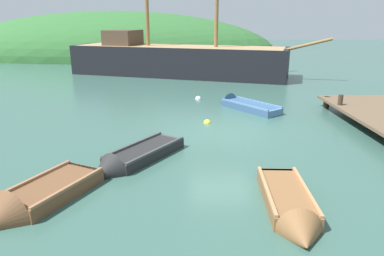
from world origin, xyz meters
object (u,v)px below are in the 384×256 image
(rowboat_center, at_px, (133,160))
(rowboat_near_dock, at_px, (36,201))
(sailing_ship, at_px, (176,64))
(buoy_yellow, at_px, (207,123))
(rowboat_outer_right, at_px, (290,209))
(buoy_white, at_px, (198,99))
(rowboat_portside, at_px, (242,106))

(rowboat_center, bearing_deg, rowboat_near_dock, -3.29)
(sailing_ship, bearing_deg, buoy_yellow, -64.94)
(sailing_ship, distance_m, rowboat_outer_right, 20.09)
(rowboat_near_dock, distance_m, buoy_white, 11.85)
(rowboat_portside, distance_m, rowboat_outer_right, 9.58)
(buoy_yellow, bearing_deg, buoy_white, 92.60)
(rowboat_outer_right, bearing_deg, buoy_yellow, -165.51)
(rowboat_outer_right, xyz_separation_m, buoy_white, (-1.60, 11.58, -0.10))
(sailing_ship, xyz_separation_m, buoy_yellow, (1.55, -12.80, -0.83))
(rowboat_near_dock, xyz_separation_m, buoy_yellow, (4.33, 6.58, -0.11))
(rowboat_center, relative_size, buoy_yellow, 11.38)
(rowboat_outer_right, height_order, buoy_yellow, rowboat_outer_right)
(rowboat_near_dock, bearing_deg, buoy_yellow, 173.03)
(sailing_ship, height_order, rowboat_center, sailing_ship)
(sailing_ship, distance_m, buoy_white, 8.42)
(sailing_ship, xyz_separation_m, buoy_white, (1.34, -8.27, -0.83))
(buoy_yellow, bearing_deg, rowboat_portside, 53.84)
(rowboat_center, distance_m, rowboat_near_dock, 3.09)
(sailing_ship, bearing_deg, rowboat_outer_right, -63.40)
(buoy_yellow, bearing_deg, sailing_ship, 96.90)
(sailing_ship, relative_size, rowboat_center, 5.39)
(rowboat_center, height_order, buoy_white, rowboat_center)
(rowboat_outer_right, relative_size, rowboat_near_dock, 1.00)
(sailing_ship, bearing_deg, rowboat_center, -74.88)
(rowboat_near_dock, distance_m, buoy_yellow, 7.88)
(rowboat_center, height_order, rowboat_outer_right, rowboat_center)
(rowboat_portside, relative_size, buoy_yellow, 11.64)
(rowboat_outer_right, bearing_deg, buoy_white, -168.84)
(rowboat_portside, bearing_deg, rowboat_center, 110.63)
(rowboat_portside, xyz_separation_m, buoy_yellow, (-1.84, -2.51, -0.10))
(rowboat_portside, bearing_deg, rowboat_outer_right, 140.82)
(rowboat_center, xyz_separation_m, rowboat_portside, (4.28, 6.64, 0.00))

